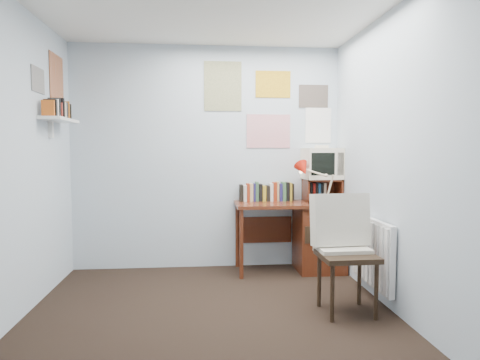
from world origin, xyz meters
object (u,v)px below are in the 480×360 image
at_px(desk, 314,234).
at_px(tv_riser, 322,190).
at_px(wall_shelf, 59,120).
at_px(radiator, 373,252).
at_px(desk_lamp, 333,185).
at_px(crt_tv, 321,162).
at_px(desk_chair, 347,256).

distance_m(desk, tv_riser, 0.51).
bearing_deg(wall_shelf, tv_riser, 10.32).
bearing_deg(radiator, desk, 107.24).
distance_m(desk_lamp, crt_tv, 0.42).
bearing_deg(desk, desk_chair, -93.01).
bearing_deg(desk, crt_tv, 49.00).
bearing_deg(crt_tv, desk_lamp, -89.07).
relative_size(desk_chair, desk_lamp, 2.30).
relative_size(radiator, wall_shelf, 1.29).
bearing_deg(crt_tv, wall_shelf, -172.77).
xyz_separation_m(desk, radiator, (0.29, -0.93, 0.01)).
relative_size(tv_riser, crt_tv, 1.00).
bearing_deg(crt_tv, radiator, -84.14).
xyz_separation_m(radiator, wall_shelf, (-2.86, 0.55, 1.20)).
bearing_deg(wall_shelf, crt_tv, 10.76).
height_order(desk, desk_lamp, desk_lamp).
bearing_deg(crt_tv, tv_riser, -78.90).
distance_m(desk_chair, tv_riser, 1.43).
xyz_separation_m(tv_riser, wall_shelf, (-2.69, -0.49, 0.74)).
bearing_deg(tv_riser, crt_tv, 104.62).
xyz_separation_m(tv_riser, radiator, (0.17, -1.04, -0.47)).
relative_size(desk_lamp, wall_shelf, 0.66).
bearing_deg(desk_chair, crt_tv, 81.26).
distance_m(desk_chair, desk_lamp, 1.16).
distance_m(crt_tv, radiator, 1.33).
distance_m(desk_lamp, radiator, 0.91).
relative_size(crt_tv, radiator, 0.50).
distance_m(desk, desk_lamp, 0.62).
bearing_deg(desk_lamp, wall_shelf, -167.46).
height_order(desk_lamp, crt_tv, crt_tv).
relative_size(desk_chair, crt_tv, 2.36).
bearing_deg(desk_chair, radiator, 40.89).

